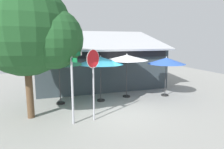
{
  "coord_description": "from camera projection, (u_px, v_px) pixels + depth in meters",
  "views": [
    {
      "loc": [
        -3.08,
        -8.67,
        3.39
      ],
      "look_at": [
        0.19,
        1.2,
        1.6
      ],
      "focal_mm": 31.82,
      "sensor_mm": 36.0,
      "label": 1
    }
  ],
  "objects": [
    {
      "name": "patio_umbrella_forest_green_left",
      "position": [
        59.0,
        61.0,
        10.35
      ],
      "size": [
        2.54,
        2.54,
        2.57
      ],
      "color": "black",
      "rests_on": "ground"
    },
    {
      "name": "stop_sign",
      "position": [
        93.0,
        72.0,
        8.2
      ],
      "size": [
        0.63,
        0.48,
        3.04
      ],
      "color": "#A8AAB2",
      "rests_on": "ground"
    },
    {
      "name": "patio_umbrella_ivory_right",
      "position": [
        127.0,
        58.0,
        11.66
      ],
      "size": [
        2.51,
        2.51,
        2.62
      ],
      "color": "black",
      "rests_on": "ground"
    },
    {
      "name": "street_sign_post",
      "position": [
        72.0,
        80.0,
        7.89
      ],
      "size": [
        0.85,
        0.79,
        2.97
      ],
      "color": "#A8AAB2",
      "rests_on": "ground"
    },
    {
      "name": "patio_umbrella_royal_blue_far_right",
      "position": [
        166.0,
        61.0,
        11.97
      ],
      "size": [
        2.27,
        2.27,
        2.43
      ],
      "color": "black",
      "rests_on": "ground"
    },
    {
      "name": "ground_plane",
      "position": [
        116.0,
        112.0,
        9.65
      ],
      "size": [
        28.0,
        28.0,
        0.1
      ],
      "primitive_type": "cube",
      "color": "gray"
    },
    {
      "name": "patio_umbrella_teal_center",
      "position": [
        101.0,
        61.0,
        10.87
      ],
      "size": [
        2.53,
        2.53,
        2.58
      ],
      "color": "black",
      "rests_on": "ground"
    },
    {
      "name": "cafe_building",
      "position": [
        99.0,
        65.0,
        14.88
      ],
      "size": [
        9.33,
        5.33,
        4.17
      ],
      "color": "#333D42",
      "rests_on": "ground"
    },
    {
      "name": "shade_tree",
      "position": [
        31.0,
        32.0,
        8.19
      ],
      "size": [
        4.27,
        3.88,
        5.78
      ],
      "color": "brown",
      "rests_on": "ground"
    }
  ]
}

